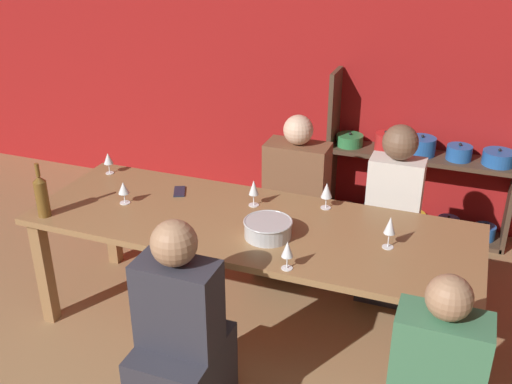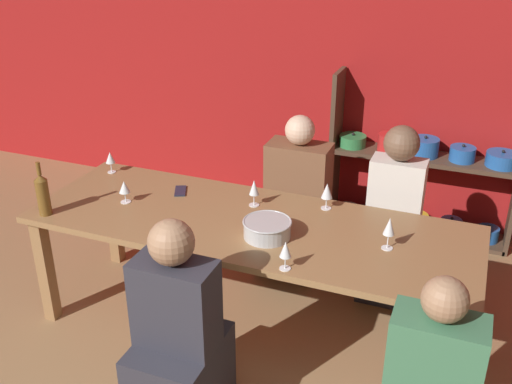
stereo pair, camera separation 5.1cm
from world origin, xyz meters
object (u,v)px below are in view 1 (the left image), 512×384
Objects in this scene: wine_glass_empty_b at (327,191)px; cell_phone at (179,191)px; wine_glass_empty_c at (124,188)px; mixing_bowl at (268,228)px; person_far_a at (391,231)px; wine_bottle_green at (42,195)px; wine_glass_empty_a at (287,250)px; wine_glass_white_a at (254,189)px; person_far_b at (296,213)px; wine_glass_red_b at (390,226)px; shelf_unit at (416,181)px; wine_glass_red_a at (108,159)px; dining_table at (250,234)px; person_near_a at (181,351)px.

wine_glass_empty_b is 0.96m from cell_phone.
wine_glass_empty_c is (-1.20, -0.38, -0.02)m from wine_glass_empty_b.
person_far_a is at bearing 55.91° from mixing_bowl.
wine_bottle_green is 0.28× the size of person_far_a.
person_far_a reaches higher than wine_bottle_green.
person_far_a is at bearing 71.63° from wine_glass_empty_a.
person_far_b is (0.09, 0.64, -0.46)m from wine_glass_white_a.
wine_glass_empty_c is 0.77× the size of wine_glass_red_b.
person_far_b is at bearing 45.99° from cell_phone.
person_far_a is (1.31, 0.51, -0.30)m from cell_phone.
wine_glass_white_a is 0.15× the size of person_far_b.
wine_bottle_green is 1.78m from person_far_b.
mixing_bowl is 0.99m from wine_glass_empty_c.
person_far_b is at bearing 46.19° from wine_glass_empty_c.
wine_glass_empty_a is at bearing -1.53° from wine_bottle_green.
shelf_unit reaches higher than wine_bottle_green.
person_far_b is (-0.71, 0.12, -0.05)m from person_far_a.
mixing_bowl is 0.40m from wine_glass_white_a.
wine_glass_empty_a is 1.24m from wine_glass_empty_c.
person_far_a is (-0.07, 0.74, -0.43)m from wine_glass_red_b.
wine_glass_empty_c is at bearing -178.68° from wine_glass_red_b.
person_far_b reaches higher than wine_bottle_green.
mixing_bowl is 1.68× the size of cell_phone.
wine_glass_white_a is at bearing 124.14° from wine_glass_empty_a.
wine_bottle_green is 0.68m from wine_glass_red_a.
shelf_unit is at bearing -93.55° from person_far_a.
wine_glass_white_a is 0.53m from cell_phone.
wine_glass_red_a reaches higher than cell_phone.
dining_table is 7.83× the size of wine_bottle_green.
mixing_bowl is 1.37m from wine_bottle_green.
wine_bottle_green is 1.27m from wine_glass_white_a.
shelf_unit is at bearing 90.56° from wine_glass_red_b.
person_near_a is (1.13, -0.46, -0.47)m from wine_bottle_green.
wine_glass_empty_c is at bearing -46.26° from wine_glass_red_a.
wine_glass_red_b is 1.41m from cell_phone.
person_far_a reaches higher than person_near_a.
wine_glass_white_a is (-0.42, 0.61, 0.00)m from wine_glass_empty_a.
wine_glass_red_a reaches higher than wine_glass_empty_c.
person_far_a is (-0.06, -0.94, 0.01)m from shelf_unit.
wine_glass_red_a is 0.88× the size of wine_glass_white_a.
cell_phone is at bearing 159.54° from dining_table.
dining_table is 18.45× the size of wine_glass_empty_c.
wine_glass_empty_b is at bearing -107.56° from shelf_unit.
shelf_unit is 10.13× the size of wine_glass_empty_c.
mixing_bowl is at bearing 126.17° from wine_glass_empty_a.
cell_phone is at bearing -9.82° from wine_glass_red_a.
dining_table is 0.84m from wine_glass_red_b.
wine_glass_white_a is 1.13m from person_near_a.
mixing_bowl is at bearing -18.53° from wine_glass_red_a.
shelf_unit is at bearing 34.34° from wine_glass_red_a.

